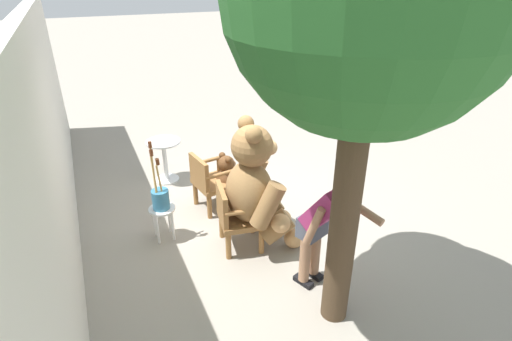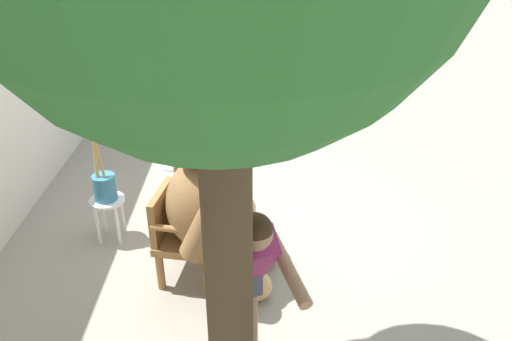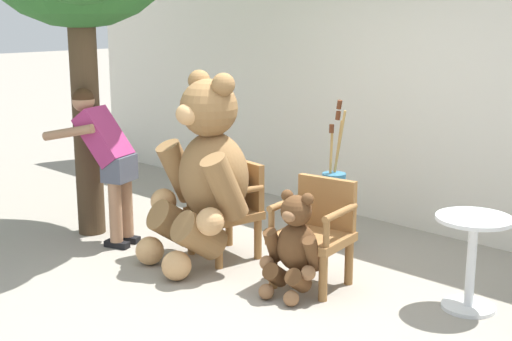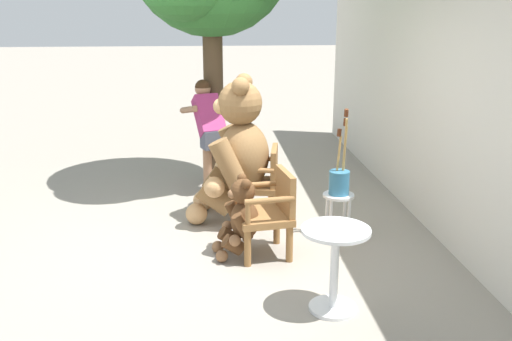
# 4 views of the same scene
# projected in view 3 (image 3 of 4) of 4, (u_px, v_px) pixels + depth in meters

# --- Properties ---
(ground_plane) EXTENTS (60.00, 60.00, 0.00)m
(ground_plane) POSITION_uv_depth(u_px,v_px,m) (232.00, 283.00, 5.86)
(ground_plane) COLOR gray
(back_wall) EXTENTS (10.00, 0.16, 2.80)m
(back_wall) POSITION_uv_depth(u_px,v_px,m) (400.00, 89.00, 7.23)
(back_wall) COLOR silver
(back_wall) RESTS_ON ground
(wooden_chair_left) EXTENTS (0.64, 0.61, 0.86)m
(wooden_chair_left) POSITION_uv_depth(u_px,v_px,m) (230.00, 206.00, 6.43)
(wooden_chair_left) COLOR olive
(wooden_chair_left) RESTS_ON ground
(wooden_chair_right) EXTENTS (0.63, 0.60, 0.86)m
(wooden_chair_right) POSITION_uv_depth(u_px,v_px,m) (316.00, 230.00, 5.74)
(wooden_chair_right) COLOR olive
(wooden_chair_right) RESTS_ON ground
(teddy_bear_large) EXTENTS (1.04, 1.03, 1.69)m
(teddy_bear_large) POSITION_uv_depth(u_px,v_px,m) (205.00, 171.00, 6.17)
(teddy_bear_large) COLOR olive
(teddy_bear_large) RESTS_ON ground
(teddy_bear_small) EXTENTS (0.51, 0.50, 0.83)m
(teddy_bear_small) POSITION_uv_depth(u_px,v_px,m) (294.00, 245.00, 5.55)
(teddy_bear_small) COLOR brown
(teddy_bear_small) RESTS_ON ground
(person_visitor) EXTENTS (0.76, 0.66, 1.48)m
(person_visitor) POSITION_uv_depth(u_px,v_px,m) (106.00, 152.00, 6.66)
(person_visitor) COLOR black
(person_visitor) RESTS_ON ground
(white_stool) EXTENTS (0.34, 0.34, 0.46)m
(white_stool) POSITION_uv_depth(u_px,v_px,m) (333.00, 211.00, 6.64)
(white_stool) COLOR white
(white_stool) RESTS_ON ground
(brush_bucket) EXTENTS (0.22, 0.22, 0.94)m
(brush_bucket) POSITION_uv_depth(u_px,v_px,m) (334.00, 182.00, 6.58)
(brush_bucket) COLOR teal
(brush_bucket) RESTS_ON white_stool
(round_side_table) EXTENTS (0.56, 0.56, 0.72)m
(round_side_table) POSITION_uv_depth(u_px,v_px,m) (472.00, 252.00, 5.26)
(round_side_table) COLOR silver
(round_side_table) RESTS_ON ground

